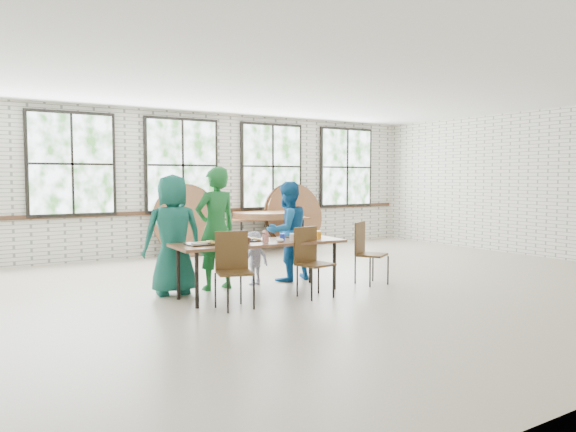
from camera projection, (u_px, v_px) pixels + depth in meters
name	position (u px, v px, depth m)	size (l,w,h in m)	color
room	(182.00, 168.00, 11.70)	(12.00, 12.00, 12.00)	#C0AE98
dining_table	(260.00, 245.00, 7.78)	(2.45, 0.98, 0.74)	brown
chair_near_left	(233.00, 263.00, 7.02)	(0.52, 0.51, 0.95)	#52371B
chair_near_right	(310.00, 256.00, 7.66)	(0.48, 0.47, 0.95)	#52371B
chair_spare	(366.00, 247.00, 8.56)	(0.57, 0.56, 0.95)	#52371B
adult_teal	(173.00, 235.00, 7.76)	(0.82, 0.53, 1.67)	#1C6D5E
adult_green	(216.00, 228.00, 8.11)	(0.65, 0.43, 1.78)	#1C6A2E
toddler	(254.00, 258.00, 8.50)	(0.52, 0.30, 0.81)	#1A133C
adult_blue	(287.00, 231.00, 8.80)	(0.76, 0.59, 1.56)	#16599C
storage_table	(267.00, 220.00, 12.29)	(1.87, 0.93, 0.74)	brown
tabletop_clutter	(267.00, 239.00, 7.80)	(2.02, 0.59, 0.11)	black
round_tops_stacked	(267.00, 215.00, 12.28)	(1.50, 1.50, 0.13)	brown
round_tops_leaning	(243.00, 218.00, 12.35)	(4.19, 0.44, 1.49)	brown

